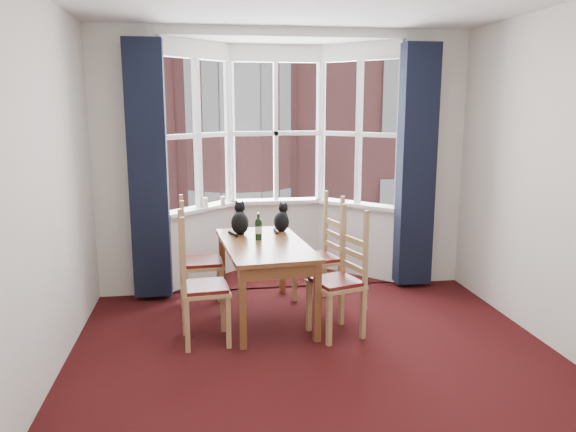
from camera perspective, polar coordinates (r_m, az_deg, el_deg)
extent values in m
plane|color=black|center=(4.33, 4.03, -16.49)|extent=(4.50, 4.50, 0.00)
plane|color=silver|center=(3.96, -25.23, 1.27)|extent=(0.00, 4.50, 4.50)
plane|color=silver|center=(1.82, 20.28, -9.15)|extent=(4.00, 0.00, 4.00)
cube|color=silver|center=(6.07, -16.03, 5.02)|extent=(0.70, 0.12, 2.80)
cube|color=silver|center=(6.52, 14.23, 5.51)|extent=(0.70, 0.12, 2.80)
cube|color=black|center=(5.87, -14.00, 4.44)|extent=(0.38, 0.22, 2.60)
cube|color=black|center=(6.27, 12.89, 4.90)|extent=(0.38, 0.22, 2.60)
cube|color=brown|center=(5.28, -2.39, -2.94)|extent=(0.88, 1.46, 0.04)
cube|color=brown|center=(4.72, -4.65, -9.40)|extent=(0.07, 0.07, 0.70)
cube|color=brown|center=(5.94, -6.71, -5.08)|extent=(0.07, 0.07, 0.70)
cube|color=brown|center=(4.86, 2.99, -8.77)|extent=(0.07, 0.07, 0.70)
cube|color=brown|center=(6.05, -0.59, -4.70)|extent=(0.07, 0.07, 0.70)
cube|color=tan|center=(4.85, -8.43, -7.28)|extent=(0.44, 0.46, 0.06)
cube|color=#4D110D|center=(4.85, -8.43, -7.11)|extent=(0.39, 0.41, 0.03)
cube|color=tan|center=(5.61, -8.68, -4.74)|extent=(0.42, 0.44, 0.06)
cube|color=#4D110D|center=(5.61, -8.68, -4.59)|extent=(0.38, 0.40, 0.03)
cube|color=tan|center=(4.96, 4.90, -6.78)|extent=(0.51, 0.52, 0.06)
cube|color=#4D110D|center=(4.96, 4.90, -6.61)|extent=(0.46, 0.47, 0.03)
cube|color=tan|center=(5.69, 3.00, -4.39)|extent=(0.49, 0.51, 0.06)
cube|color=#4D110D|center=(5.69, 3.00, -4.25)|extent=(0.44, 0.46, 0.03)
ellipsoid|color=black|center=(5.63, -4.91, -0.75)|extent=(0.19, 0.24, 0.23)
sphere|color=black|center=(5.68, -4.93, 0.86)|extent=(0.12, 0.12, 0.11)
cone|color=black|center=(5.67, -5.24, 1.39)|extent=(0.04, 0.04, 0.05)
cone|color=black|center=(5.67, -4.63, 1.40)|extent=(0.04, 0.04, 0.05)
ellipsoid|color=black|center=(5.73, -0.67, -0.60)|extent=(0.22, 0.25, 0.21)
sphere|color=black|center=(5.77, -0.49, 0.81)|extent=(0.13, 0.13, 0.10)
cone|color=black|center=(5.77, -0.75, 1.29)|extent=(0.05, 0.05, 0.04)
cone|color=black|center=(5.76, -0.23, 1.27)|extent=(0.05, 0.05, 0.04)
cylinder|color=black|center=(5.37, -3.01, -1.45)|extent=(0.07, 0.07, 0.19)
sphere|color=black|center=(5.36, -3.02, -0.51)|extent=(0.06, 0.06, 0.06)
cylinder|color=black|center=(5.35, -3.03, -0.14)|extent=(0.03, 0.03, 0.08)
cylinder|color=gold|center=(5.34, -3.03, 0.24)|extent=(0.03, 0.03, 0.02)
cylinder|color=silver|center=(5.37, -3.01, -1.40)|extent=(0.07, 0.07, 0.07)
cylinder|color=white|center=(6.43, -8.39, 1.37)|extent=(0.06, 0.06, 0.11)
cylinder|color=white|center=(6.46, -6.63, 1.50)|extent=(0.06, 0.06, 0.11)
plane|color=#333335|center=(36.88, -6.91, -1.39)|extent=(80.00, 80.00, 0.00)
cube|color=#914D4A|center=(18.03, -5.77, 7.97)|extent=(18.00, 6.00, 14.00)
cylinder|color=#914D4A|center=(15.04, -5.22, 7.34)|extent=(3.20, 3.20, 14.00)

